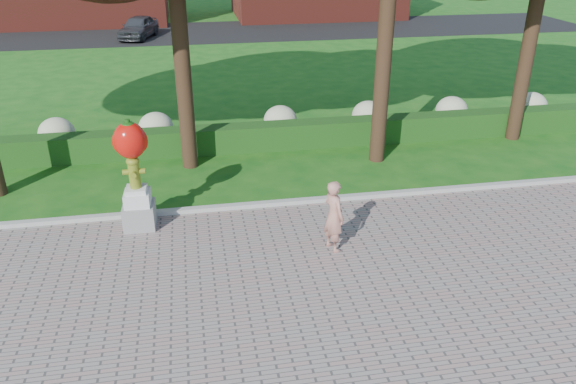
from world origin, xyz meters
name	(u,v)px	position (x,y,z in m)	size (l,w,h in m)	color
ground	(297,273)	(0.00, 0.00, 0.00)	(100.00, 100.00, 0.00)	#155415
curb	(274,204)	(0.00, 3.00, 0.07)	(40.00, 0.18, 0.15)	#ADADA5
lawn_hedge	(254,137)	(0.00, 7.00, 0.40)	(24.00, 0.70, 0.80)	#174313
hydrangea_row	(267,121)	(0.57, 8.00, 0.55)	(20.10, 1.10, 0.99)	#AEB489
street	(214,32)	(0.00, 28.00, 0.01)	(50.00, 8.00, 0.02)	black
hydrant_sculpture	(134,172)	(-3.22, 2.50, 1.42)	(0.76, 0.73, 2.61)	gray
woman	(334,216)	(0.94, 0.75, 0.84)	(0.59, 0.38, 1.60)	tan
parked_car	(138,27)	(-4.63, 26.58, 0.68)	(1.56, 3.87, 1.32)	#3A3C41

